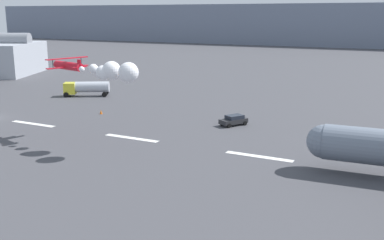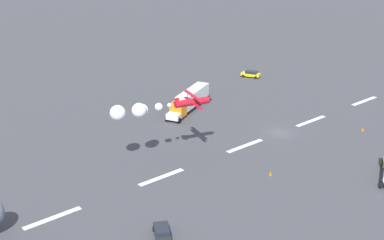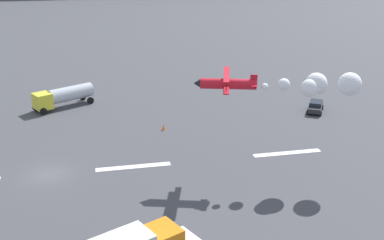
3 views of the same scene
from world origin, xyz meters
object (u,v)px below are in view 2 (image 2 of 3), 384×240
object	(u,v)px
traffic_cone_near	(363,129)
traffic_cone_far	(270,173)
followme_car_yellow	(251,74)
airport_staff_sedan	(162,232)
stunt_biplane_red	(145,109)
semi_truck_orange	(190,99)

from	to	relation	value
traffic_cone_near	traffic_cone_far	xyz separation A→B (m)	(25.45, 0.97, 0.00)
followme_car_yellow	traffic_cone_far	bearing A→B (deg)	47.33
traffic_cone_near	followme_car_yellow	bearing A→B (deg)	-103.48
followme_car_yellow	airport_staff_sedan	bearing A→B (deg)	35.13
airport_staff_sedan	stunt_biplane_red	bearing A→B (deg)	-120.48
airport_staff_sedan	semi_truck_orange	bearing A→B (deg)	-134.16
semi_truck_orange	traffic_cone_near	distance (m)	32.92
followme_car_yellow	traffic_cone_near	distance (m)	37.02
semi_truck_orange	traffic_cone_near	bearing A→B (deg)	120.31
followme_car_yellow	airport_staff_sedan	size ratio (longest dim) A/B	1.07
stunt_biplane_red	airport_staff_sedan	bearing A→B (deg)	59.52
semi_truck_orange	traffic_cone_far	size ratio (longest dim) A/B	19.46
followme_car_yellow	airport_staff_sedan	distance (m)	68.76
stunt_biplane_red	followme_car_yellow	bearing A→B (deg)	-153.93
stunt_biplane_red	traffic_cone_near	world-z (taller)	stunt_biplane_red
followme_car_yellow	airport_staff_sedan	world-z (taller)	same
traffic_cone_near	semi_truck_orange	bearing A→B (deg)	-59.69
semi_truck_orange	followme_car_yellow	distance (m)	26.38
stunt_biplane_red	followme_car_yellow	xyz separation A→B (m)	(-46.27, -22.63, -8.57)
stunt_biplane_red	airport_staff_sedan	xyz separation A→B (m)	(9.96, 16.93, -8.57)
traffic_cone_far	semi_truck_orange	bearing A→B (deg)	-106.80
traffic_cone_near	traffic_cone_far	size ratio (longest dim) A/B	1.00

